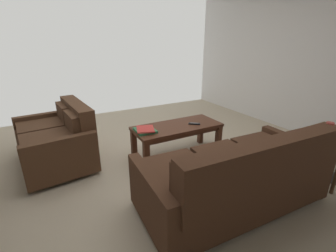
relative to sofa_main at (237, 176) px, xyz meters
name	(u,v)px	position (x,y,z in m)	size (l,w,h in m)	color
ground_plane	(155,165)	(0.34, -1.12, -0.36)	(5.62, 5.41, 0.01)	#B7A88E
wall_left	(305,49)	(-2.47, -1.12, 1.08)	(0.12, 5.41, 2.85)	silver
sofa_main	(237,176)	(0.00, 0.00, 0.00)	(1.85, 0.95, 0.83)	black
loveseat_near	(58,139)	(1.41, -1.80, -0.01)	(0.94, 1.30, 0.80)	black
coffee_table	(177,130)	(-0.06, -1.21, 0.04)	(1.22, 0.52, 0.47)	#4C2819
end_table	(332,140)	(-1.29, 0.13, 0.15)	(0.48, 0.48, 0.61)	#472D1C
coffee_mug	(329,127)	(-1.24, 0.09, 0.31)	(0.10, 0.08, 0.10)	#B23F38
book_stack	(145,130)	(0.42, -1.21, 0.14)	(0.29, 0.31, 0.05)	#337F51
tv_remote	(194,124)	(-0.29, -1.13, 0.12)	(0.15, 0.13, 0.02)	black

